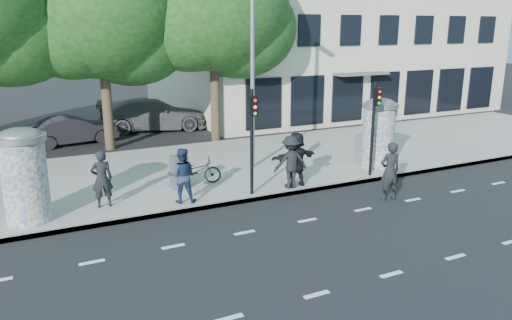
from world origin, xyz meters
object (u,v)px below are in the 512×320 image
ad_column_right (379,131)px  ped_c (182,175)px  traffic_pole_near (252,131)px  ped_f (296,159)px  cabinet_left (180,172)px  street_lamp (253,44)px  ped_b (102,179)px  bicycle (196,171)px  ad_column_left (24,173)px  car_mid (73,130)px  car_right (154,115)px  ped_d (291,162)px  man_road (390,171)px  cabinet_right (363,150)px  traffic_pole_far (374,119)px

ad_column_right → ped_c: bearing=-175.7°
traffic_pole_near → ped_f: size_ratio=1.81×
cabinet_left → street_lamp: bearing=16.4°
street_lamp → ped_b: (-5.93, -1.88, -3.77)m
ped_b → bicycle: ped_b is taller
ad_column_right → cabinet_left: (-7.72, 0.73, -0.82)m
ad_column_left → ped_b: (2.07, 0.25, -0.51)m
car_mid → car_right: 4.59m
ped_d → ped_f: bearing=-157.6°
ped_b → ped_d: size_ratio=0.98×
street_lamp → bicycle: (-2.66, -0.95, -4.19)m
man_road → car_mid: bearing=-48.0°
ad_column_right → bicycle: bearing=172.1°
car_mid → street_lamp: bearing=-152.2°
ad_column_right → bicycle: (-7.06, 0.98, -0.93)m
ad_column_right → cabinet_right: (-0.37, 0.41, -0.79)m
car_right → bicycle: bearing=-175.2°
ped_b → ped_f: ped_f is taller
traffic_pole_near → cabinet_left: size_ratio=2.97×
ad_column_left → ped_c: (4.34, -0.41, -0.53)m
man_road → traffic_pole_far: bearing=-104.7°
ped_d → car_right: 12.34m
ad_column_left → ped_d: ad_column_left is taller
street_lamp → ped_f: (0.30, -2.70, -3.70)m
ad_column_right → ped_c: size_ratio=1.54×
ad_column_left → ped_f: 8.33m
cabinet_right → man_road: bearing=-119.7°
traffic_pole_near → cabinet_left: 2.94m
traffic_pole_near → bicycle: 2.79m
traffic_pole_near → cabinet_right: (5.43, 1.32, -1.48)m
street_lamp → ped_f: 4.59m
ad_column_right → man_road: 3.52m
ad_column_right → ped_d: size_ratio=1.48×
bicycle → car_mid: bearing=35.7°
traffic_pole_far → ped_c: bearing=177.6°
traffic_pole_far → bicycle: 6.55m
street_lamp → ped_c: 5.85m
cabinet_right → bicycle: bearing=170.1°
street_lamp → ped_b: street_lamp is taller
traffic_pole_near → ped_b: (-4.53, 0.96, -1.21)m
man_road → cabinet_left: man_road is taller
street_lamp → ped_b: bearing=-162.4°
ped_b → ped_d: bearing=171.6°
traffic_pole_far → man_road: bearing=-114.1°
ped_f → bicycle: bearing=-35.1°
street_lamp → ped_b: 7.27m
ped_b → traffic_pole_near: bearing=168.1°
traffic_pole_far → car_mid: bearing=130.1°
ped_f → car_right: (-1.65, 12.19, -0.26)m
ad_column_left → ped_b: ad_column_left is taller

